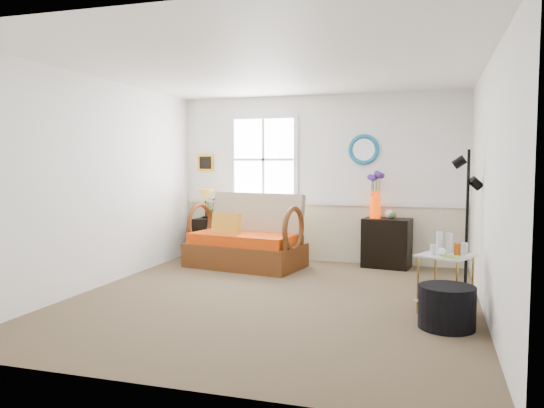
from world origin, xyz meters
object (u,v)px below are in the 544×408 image
(cabinet, at_px, (387,243))
(ottoman, at_px, (447,307))
(side_table, at_px, (445,284))
(lamp_stand, at_px, (206,238))
(floor_lamp, at_px, (467,226))
(loveseat, at_px, (245,231))

(cabinet, bearing_deg, ottoman, -66.31)
(side_table, bearing_deg, lamp_stand, 148.14)
(lamp_stand, relative_size, side_table, 1.04)
(floor_lamp, bearing_deg, ottoman, -95.52)
(side_table, bearing_deg, loveseat, 148.76)
(cabinet, relative_size, floor_lamp, 0.43)
(loveseat, xyz_separation_m, lamp_stand, (-0.90, 0.60, -0.22))
(cabinet, distance_m, side_table, 2.41)
(side_table, height_order, floor_lamp, floor_lamp)
(cabinet, xyz_separation_m, side_table, (0.78, -2.28, -0.06))
(lamp_stand, height_order, ottoman, lamp_stand)
(side_table, relative_size, ottoman, 1.17)
(lamp_stand, xyz_separation_m, cabinet, (2.92, -0.02, 0.05))
(lamp_stand, xyz_separation_m, side_table, (3.70, -2.30, -0.01))
(lamp_stand, relative_size, cabinet, 0.88)
(floor_lamp, relative_size, ottoman, 3.24)
(lamp_stand, bearing_deg, side_table, -31.86)
(lamp_stand, bearing_deg, ottoman, -37.29)
(loveseat, height_order, ottoman, loveseat)
(loveseat, relative_size, ottoman, 3.17)
(ottoman, bearing_deg, floor_lamp, 78.75)
(lamp_stand, relative_size, floor_lamp, 0.38)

